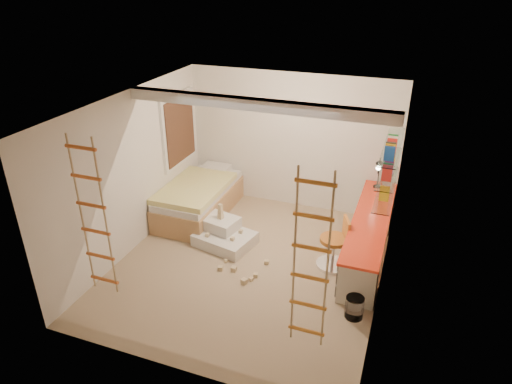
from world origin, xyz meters
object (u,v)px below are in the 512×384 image
at_px(bed, 199,199).
at_px(play_platform, 224,235).
at_px(swivel_chair, 335,249).
at_px(desk, 369,236).

relative_size(bed, play_platform, 1.90).
bearing_deg(swivel_chair, play_platform, 179.20).
bearing_deg(desk, swivel_chair, -136.12).
height_order(desk, bed, desk).
bearing_deg(play_platform, swivel_chair, -0.80).
relative_size(desk, swivel_chair, 3.31).
relative_size(swivel_chair, play_platform, 0.80).
distance_m(swivel_chair, play_platform, 1.91).
xyz_separation_m(swivel_chair, play_platform, (-1.90, 0.03, -0.15)).
xyz_separation_m(bed, play_platform, (0.84, -0.78, -0.17)).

